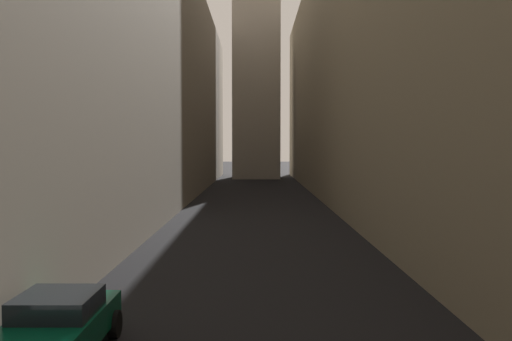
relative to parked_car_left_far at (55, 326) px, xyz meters
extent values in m
plane|color=black|center=(4.40, 24.72, -0.77)|extent=(264.00, 264.00, 0.00)
cube|color=gray|center=(-6.22, 26.72, 9.57)|extent=(10.24, 108.00, 20.67)
cube|color=gray|center=(17.05, 26.72, 10.54)|extent=(14.30, 108.00, 22.62)
cube|color=#05472D|center=(0.00, -0.01, -0.09)|extent=(1.78, 4.27, 0.67)
cube|color=black|center=(0.00, 0.03, 0.47)|extent=(1.64, 1.82, 0.46)
cylinder|color=black|center=(-0.89, 1.44, -0.43)|extent=(0.22, 0.68, 0.68)
cylinder|color=black|center=(0.89, 1.44, -0.43)|extent=(0.22, 0.68, 0.68)
camera|label=1|loc=(4.36, -12.20, 3.94)|focal=39.53mm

